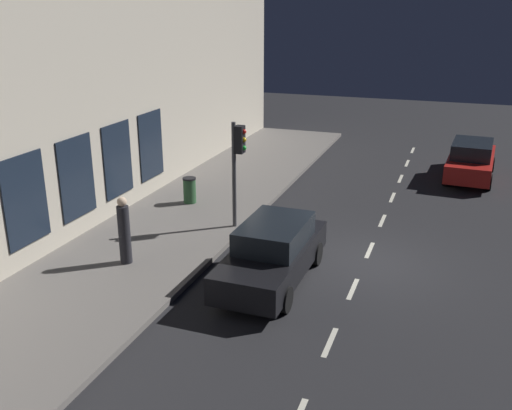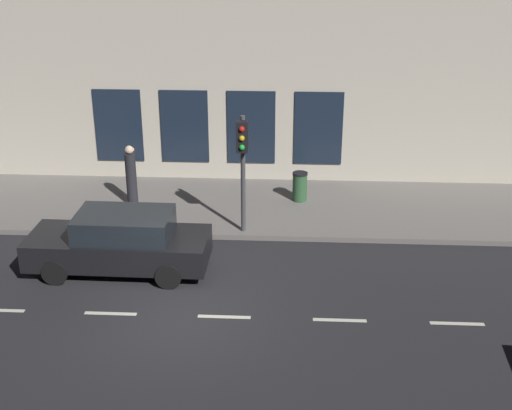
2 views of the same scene
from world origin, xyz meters
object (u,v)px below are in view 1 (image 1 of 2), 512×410
Objects in this scene: traffic_light at (238,155)px; pedestrian_0 at (124,232)px; parked_car_1 at (273,252)px; trash_bin at (190,190)px; parked_car_0 at (471,160)px.

traffic_light reaches higher than pedestrian_0.
parked_car_1 is 4.07m from pedestrian_0.
traffic_light is 0.74× the size of parked_car_1.
parked_car_1 is at bearing -20.14° from pedestrian_0.
traffic_light is 3.50m from trash_bin.
parked_car_0 is 11.72m from trash_bin.
traffic_light reaches higher than trash_bin.
parked_car_0 and parked_car_1 have the same top height.
pedestrian_0 reaches higher than parked_car_0.
parked_car_0 reaches higher than trash_bin.
parked_car_1 is at bearing 135.36° from trash_bin.
parked_car_0 is 12.55m from parked_car_1.
trash_bin is at bearing -139.55° from parked_car_0.
traffic_light is at bearing -53.46° from parked_car_1.
parked_car_1 is at bearing -108.91° from parked_car_0.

